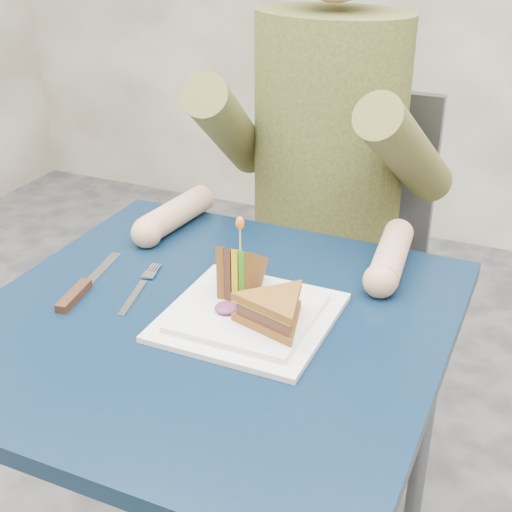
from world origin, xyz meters
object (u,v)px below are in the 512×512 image
at_px(table, 210,358).
at_px(sandwich_flat, 275,311).
at_px(diner, 327,117).
at_px(knife, 79,290).
at_px(chair, 335,251).
at_px(sandwich_upright, 241,274).
at_px(fork, 139,289).
at_px(plate, 249,315).

relative_size(table, sandwich_flat, 4.41).
bearing_deg(diner, table, -90.00).
distance_m(table, knife, 0.25).
bearing_deg(chair, table, -90.00).
relative_size(chair, sandwich_upright, 6.38).
relative_size(table, chair, 0.81).
xyz_separation_m(fork, knife, (-0.09, -0.05, 0.00)).
xyz_separation_m(table, plate, (0.06, 0.02, 0.09)).
bearing_deg(diner, sandwich_upright, -86.95).
xyz_separation_m(chair, sandwich_flat, (0.12, -0.68, 0.23)).
xyz_separation_m(sandwich_flat, knife, (-0.36, -0.02, -0.04)).
height_order(plate, sandwich_flat, sandwich_flat).
height_order(plate, knife, plate).
distance_m(fork, knife, 0.10).
relative_size(plate, sandwich_flat, 1.53).
distance_m(plate, sandwich_upright, 0.07).
height_order(table, plate, plate).
relative_size(sandwich_flat, fork, 0.95).
height_order(table, chair, chair).
height_order(table, sandwich_upright, sandwich_upright).
height_order(diner, plate, diner).
xyz_separation_m(sandwich_flat, sandwich_upright, (-0.09, 0.07, 0.01)).
bearing_deg(diner, fork, -105.77).
distance_m(chair, diner, 0.39).
bearing_deg(chair, fork, -103.14).
distance_m(sandwich_upright, knife, 0.28).
distance_m(table, plate, 0.11).
relative_size(table, sandwich_upright, 5.15).
bearing_deg(fork, chair, 76.86).
distance_m(diner, sandwich_flat, 0.59).
xyz_separation_m(diner, knife, (-0.24, -0.58, -0.18)).
bearing_deg(table, chair, 90.00).
relative_size(chair, knife, 4.21).
bearing_deg(plate, chair, 95.43).
bearing_deg(fork, plate, -1.71).
height_order(sandwich_upright, knife, sandwich_upright).
xyz_separation_m(diner, sandwich_upright, (0.03, -0.50, -0.13)).
bearing_deg(sandwich_upright, knife, -161.66).
distance_m(chair, plate, 0.68).
bearing_deg(plate, fork, 178.29).
xyz_separation_m(plate, sandwich_upright, (-0.04, 0.05, 0.05)).
relative_size(plate, sandwich_upright, 1.78).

